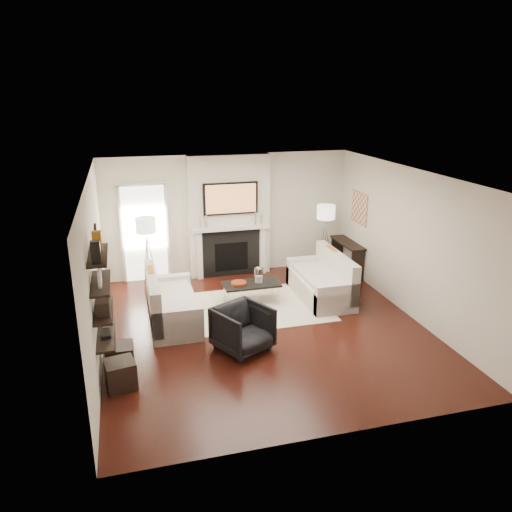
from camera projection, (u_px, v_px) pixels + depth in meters
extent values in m
plane|color=#33110B|center=(265.00, 328.00, 8.82)|extent=(6.00, 6.00, 0.00)
plane|color=white|center=(266.00, 176.00, 7.97)|extent=(6.00, 6.00, 0.00)
plane|color=silver|center=(228.00, 215.00, 11.14)|extent=(5.50, 0.00, 5.50)
plane|color=silver|center=(338.00, 336.00, 5.64)|extent=(5.50, 0.00, 5.50)
plane|color=silver|center=(95.00, 270.00, 7.72)|extent=(0.00, 6.00, 6.00)
plane|color=silver|center=(410.00, 243.00, 9.07)|extent=(0.00, 6.00, 6.00)
cube|color=silver|center=(229.00, 216.00, 11.03)|extent=(1.80, 0.25, 2.70)
cube|color=black|center=(231.00, 254.00, 11.17)|extent=(1.30, 0.02, 1.04)
cube|color=black|center=(231.00, 257.00, 11.19)|extent=(0.75, 0.02, 0.65)
cube|color=white|center=(200.00, 255.00, 10.95)|extent=(0.12, 0.08, 1.10)
cube|color=white|center=(263.00, 250.00, 11.31)|extent=(0.12, 0.08, 1.10)
cube|color=white|center=(231.00, 228.00, 10.93)|extent=(1.70, 0.18, 0.07)
cube|color=black|center=(231.00, 198.00, 10.75)|extent=(1.20, 0.06, 0.70)
cube|color=#BF723F|center=(231.00, 199.00, 10.72)|extent=(1.10, 0.00, 0.62)
cylinder|color=silver|center=(206.00, 222.00, 10.75)|extent=(0.04, 0.04, 0.30)
cylinder|color=silver|center=(200.00, 223.00, 10.73)|extent=(0.04, 0.04, 0.24)
cylinder|color=silver|center=(255.00, 218.00, 11.02)|extent=(0.04, 0.04, 0.30)
cylinder|color=silver|center=(261.00, 219.00, 11.06)|extent=(0.04, 0.04, 0.24)
cube|color=white|center=(145.00, 234.00, 10.77)|extent=(0.90, 0.02, 2.10)
cube|color=white|center=(122.00, 236.00, 10.63)|extent=(0.06, 0.06, 2.16)
cube|color=white|center=(167.00, 233.00, 10.87)|extent=(0.06, 0.06, 2.16)
cube|color=white|center=(141.00, 184.00, 10.41)|extent=(1.02, 0.06, 0.06)
cube|color=beige|center=(258.00, 307.00, 9.68)|extent=(2.60, 2.00, 0.01)
cube|color=beige|center=(173.00, 311.00, 9.00)|extent=(0.85, 1.80, 0.42)
cube|color=beige|center=(153.00, 297.00, 8.81)|extent=(0.18, 1.80, 0.80)
cube|color=beige|center=(178.00, 326.00, 8.23)|extent=(0.85, 0.18, 0.60)
cube|color=beige|center=(169.00, 290.00, 9.71)|extent=(0.85, 0.18, 0.60)
cube|color=beige|center=(175.00, 297.00, 8.93)|extent=(0.63, 1.44, 0.10)
cube|color=#AD6D15|center=(151.00, 280.00, 9.02)|extent=(0.10, 0.42, 0.42)
cube|color=black|center=(154.00, 293.00, 8.48)|extent=(0.10, 0.40, 0.40)
cube|color=beige|center=(320.00, 288.00, 10.05)|extent=(0.85, 1.80, 0.42)
cube|color=beige|center=(336.00, 272.00, 10.03)|extent=(0.18, 1.80, 0.80)
cube|color=beige|center=(337.00, 299.00, 9.28)|extent=(0.85, 0.18, 0.60)
cube|color=beige|center=(306.00, 270.00, 10.76)|extent=(0.85, 0.18, 0.60)
cube|color=beige|center=(318.00, 276.00, 9.95)|extent=(0.63, 1.44, 0.10)
cube|color=#AD6D15|center=(331.00, 258.00, 10.24)|extent=(0.10, 0.42, 0.42)
cube|color=black|center=(343.00, 268.00, 9.70)|extent=(0.10, 0.40, 0.40)
cube|color=black|center=(251.00, 284.00, 9.73)|extent=(1.10, 0.55, 0.04)
cylinder|color=silver|center=(229.00, 301.00, 9.47)|extent=(0.02, 0.02, 0.38)
cylinder|color=silver|center=(279.00, 296.00, 9.72)|extent=(0.02, 0.02, 0.38)
cylinder|color=silver|center=(224.00, 292.00, 9.88)|extent=(0.02, 0.02, 0.38)
cylinder|color=silver|center=(272.00, 288.00, 10.12)|extent=(0.02, 0.02, 0.38)
cylinder|color=white|center=(259.00, 276.00, 9.72)|extent=(0.18, 0.18, 0.31)
cylinder|color=white|center=(259.00, 279.00, 9.74)|extent=(0.10, 0.10, 0.15)
cylinder|color=#A5431B|center=(239.00, 283.00, 9.66)|extent=(0.30, 0.30, 0.05)
imported|color=black|center=(243.00, 327.00, 7.97)|extent=(1.03, 1.01, 0.81)
cylinder|color=silver|center=(149.00, 265.00, 10.17)|extent=(0.02, 0.02, 1.20)
cylinder|color=white|center=(146.00, 225.00, 9.90)|extent=(0.40, 0.40, 0.30)
cylinder|color=silver|center=(154.00, 265.00, 10.20)|extent=(0.25, 0.02, 1.23)
cylinder|color=silver|center=(146.00, 264.00, 10.24)|extent=(0.14, 0.22, 1.23)
cylinder|color=silver|center=(146.00, 267.00, 10.07)|extent=(0.14, 0.22, 1.23)
cylinder|color=silver|center=(324.00, 249.00, 11.23)|extent=(0.02, 0.02, 1.20)
cylinder|color=white|center=(326.00, 212.00, 10.96)|extent=(0.40, 0.40, 0.30)
cylinder|color=silver|center=(329.00, 249.00, 11.26)|extent=(0.25, 0.02, 1.23)
cylinder|color=silver|center=(321.00, 248.00, 11.31)|extent=(0.14, 0.22, 1.23)
cylinder|color=silver|center=(324.00, 250.00, 11.13)|extent=(0.14, 0.22, 1.23)
cube|color=black|center=(348.00, 243.00, 11.23)|extent=(0.35, 1.20, 0.04)
cube|color=black|center=(357.00, 266.00, 10.85)|extent=(0.30, 0.04, 0.71)
cube|color=black|center=(337.00, 251.00, 11.86)|extent=(0.30, 0.04, 0.71)
cube|color=tan|center=(359.00, 208.00, 10.88)|extent=(0.03, 0.70, 0.70)
cube|color=black|center=(106.00, 336.00, 7.04)|extent=(0.25, 1.00, 0.03)
cube|color=black|center=(104.00, 310.00, 6.91)|extent=(0.25, 1.00, 0.04)
cube|color=black|center=(101.00, 283.00, 6.79)|extent=(0.25, 1.00, 0.04)
cube|color=black|center=(98.00, 255.00, 6.66)|extent=(0.25, 1.00, 0.04)
cube|color=black|center=(96.00, 252.00, 6.30)|extent=(0.12, 0.10, 0.28)
cube|color=#AD6D15|center=(97.00, 241.00, 6.73)|extent=(0.12, 0.10, 0.28)
cube|color=white|center=(100.00, 277.00, 6.65)|extent=(0.04, 0.30, 0.22)
cube|color=black|center=(101.00, 269.00, 7.00)|extent=(0.04, 0.22, 0.18)
cube|color=black|center=(102.00, 307.00, 6.71)|extent=(0.18, 0.25, 0.20)
cube|color=black|center=(103.00, 301.00, 7.03)|extent=(0.15, 0.12, 0.12)
cube|color=black|center=(106.00, 335.00, 6.98)|extent=(0.14, 0.20, 0.05)
cube|color=white|center=(106.00, 320.00, 7.26)|extent=(0.10, 0.10, 0.18)
cylinder|color=black|center=(96.00, 233.00, 8.44)|extent=(0.04, 0.34, 0.34)
cylinder|color=white|center=(97.00, 233.00, 8.45)|extent=(0.01, 0.29, 0.29)
cube|color=black|center=(120.00, 357.00, 7.45)|extent=(0.41, 0.41, 0.40)
cube|color=black|center=(120.00, 374.00, 7.01)|extent=(0.47, 0.47, 0.40)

